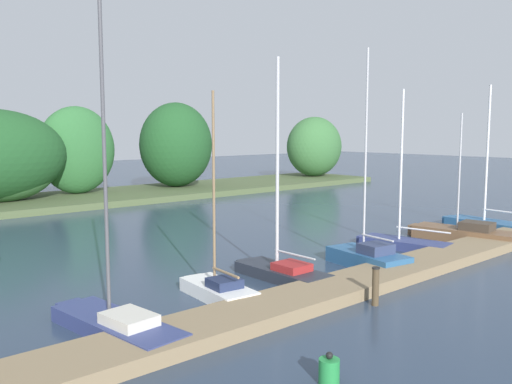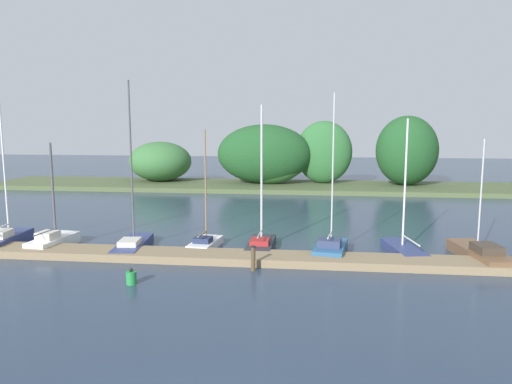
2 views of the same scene
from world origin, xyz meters
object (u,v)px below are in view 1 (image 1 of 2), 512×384
object	(u,v)px
sailboat_3	(217,287)
sailboat_8	(486,222)
sailboat_4	(280,267)
sailboat_5	(366,256)
sailboat_6	(401,241)
sailboat_7	(462,233)
channel_buoy_0	(329,371)
mooring_piling_1	(375,286)
sailboat_2	(114,320)

from	to	relation	value
sailboat_3	sailboat_8	world-z (taller)	sailboat_8
sailboat_4	sailboat_5	xyz separation A→B (m)	(3.36, -0.84, 0.01)
sailboat_6	sailboat_4	bearing A→B (deg)	80.43
sailboat_4	sailboat_7	xyz separation A→B (m)	(9.99, -0.85, -0.03)
channel_buoy_0	sailboat_7	bearing A→B (deg)	19.23
sailboat_3	sailboat_4	xyz separation A→B (m)	(2.73, 0.24, 0.06)
sailboat_4	sailboat_6	distance (m)	6.81
sailboat_7	channel_buoy_0	bearing A→B (deg)	100.80
sailboat_4	sailboat_6	world-z (taller)	sailboat_4
sailboat_7	sailboat_3	bearing A→B (deg)	78.83
sailboat_4	channel_buoy_0	size ratio (longest dim) A/B	11.08
sailboat_4	channel_buoy_0	xyz separation A→B (m)	(-4.38, -5.86, -0.10)
sailboat_6	sailboat_8	world-z (taller)	sailboat_8
sailboat_6	channel_buoy_0	world-z (taller)	sailboat_6
sailboat_4	mooring_piling_1	size ratio (longest dim) A/B	6.59
sailboat_7	mooring_piling_1	distance (m)	10.31
sailboat_6	sailboat_7	distance (m)	3.30
sailboat_3	sailboat_5	xyz separation A→B (m)	(6.09, -0.60, 0.07)
sailboat_3	sailboat_6	distance (m)	9.54
channel_buoy_0	sailboat_3	bearing A→B (deg)	73.67
sailboat_7	mooring_piling_1	size ratio (longest dim) A/B	5.12
sailboat_4	mooring_piling_1	distance (m)	3.65
sailboat_5	sailboat_7	bearing A→B (deg)	-81.47
sailboat_6	sailboat_7	xyz separation A→B (m)	(3.18, -0.88, 0.06)
channel_buoy_0	sailboat_4	bearing A→B (deg)	53.24
sailboat_5	sailboat_8	distance (m)	10.12
sailboat_3	mooring_piling_1	world-z (taller)	sailboat_3
sailboat_6	mooring_piling_1	world-z (taller)	sailboat_6
sailboat_8	channel_buoy_0	bearing A→B (deg)	112.08
sailboat_2	channel_buoy_0	world-z (taller)	sailboat_2
mooring_piling_1	sailboat_2	bearing A→B (deg)	156.01
sailboat_7	sailboat_8	bearing A→B (deg)	-88.71
mooring_piling_1	channel_buoy_0	bearing A→B (deg)	-153.50
sailboat_5	sailboat_6	distance (m)	3.55
sailboat_4	mooring_piling_1	world-z (taller)	sailboat_4
sailboat_5	channel_buoy_0	distance (m)	9.23
sailboat_2	sailboat_6	distance (m)	13.05
mooring_piling_1	channel_buoy_0	world-z (taller)	mooring_piling_1
sailboat_5	sailboat_6	world-z (taller)	sailboat_5
sailboat_6	sailboat_8	distance (m)	6.67
sailboat_5	mooring_piling_1	world-z (taller)	sailboat_5
sailboat_8	mooring_piling_1	world-z (taller)	sailboat_8
sailboat_2	sailboat_8	bearing A→B (deg)	-94.48
sailboat_8	mooring_piling_1	distance (m)	13.83
channel_buoy_0	sailboat_6	bearing A→B (deg)	27.80
sailboat_4	channel_buoy_0	distance (m)	7.32
sailboat_2	sailboat_5	xyz separation A→B (m)	(9.58, 0.01, 0.04)
sailboat_4	sailboat_5	size ratio (longest dim) A/B	0.93
sailboat_2	sailboat_8	size ratio (longest dim) A/B	1.19
sailboat_7	channel_buoy_0	distance (m)	15.22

